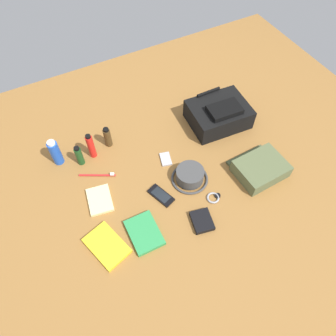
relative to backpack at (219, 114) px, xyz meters
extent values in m
cube|color=olive|center=(-0.41, -0.18, -0.08)|extent=(2.64, 2.02, 0.02)
cube|color=black|center=(0.00, 0.00, 0.00)|extent=(0.34, 0.27, 0.12)
cube|color=black|center=(0.00, -0.04, 0.07)|extent=(0.18, 0.13, 0.03)
cylinder|color=black|center=(0.00, 0.12, 0.07)|extent=(0.14, 0.02, 0.02)
cube|color=#56603D|center=(0.00, -0.40, -0.03)|extent=(0.25, 0.20, 0.07)
cube|color=#454D30|center=(0.00, -0.30, -0.06)|extent=(0.23, 0.08, 0.01)
cylinder|color=#414141|center=(-0.34, -0.27, -0.02)|extent=(0.14, 0.14, 0.06)
torus|color=#414141|center=(-0.34, -0.27, -0.06)|extent=(0.19, 0.19, 0.01)
cylinder|color=blue|center=(-0.89, 0.15, 0.01)|extent=(0.05, 0.05, 0.14)
cylinder|color=silver|center=(-0.89, 0.15, 0.09)|extent=(0.04, 0.04, 0.01)
cylinder|color=#19471E|center=(-0.79, 0.08, -0.01)|extent=(0.04, 0.04, 0.11)
cylinder|color=black|center=(-0.79, 0.08, 0.05)|extent=(0.03, 0.03, 0.01)
cylinder|color=red|center=(-0.71, 0.10, 0.01)|extent=(0.04, 0.04, 0.14)
cylinder|color=black|center=(-0.71, 0.10, 0.09)|extent=(0.03, 0.03, 0.01)
cylinder|color=#473319|center=(-0.61, 0.13, -0.01)|extent=(0.04, 0.04, 0.11)
cylinder|color=black|center=(-0.61, 0.13, 0.05)|extent=(0.03, 0.03, 0.01)
cube|color=yellow|center=(-0.84, -0.41, -0.05)|extent=(0.18, 0.23, 0.02)
cube|color=white|center=(-0.84, -0.41, -0.06)|extent=(0.17, 0.22, 0.01)
cube|color=#2D934C|center=(-0.66, -0.43, -0.05)|extent=(0.13, 0.18, 0.02)
cube|color=white|center=(-0.66, -0.43, -0.06)|extent=(0.13, 0.17, 0.02)
cube|color=black|center=(-0.51, -0.29, -0.06)|extent=(0.10, 0.14, 0.01)
cube|color=black|center=(-0.51, -0.29, -0.05)|extent=(0.08, 0.10, 0.00)
cube|color=#B7B7BC|center=(-0.39, -0.10, -0.06)|extent=(0.07, 0.09, 0.01)
cylinder|color=silver|center=(-0.39, -0.12, -0.05)|extent=(0.03, 0.03, 0.00)
torus|color=#99999E|center=(-0.29, -0.42, -0.06)|extent=(0.06, 0.06, 0.01)
cylinder|color=black|center=(-0.27, -0.42, -0.06)|extent=(0.03, 0.03, 0.01)
cylinder|color=red|center=(-0.74, -0.03, -0.06)|extent=(0.17, 0.10, 0.01)
cube|color=white|center=(-0.67, -0.07, -0.05)|extent=(0.02, 0.02, 0.01)
cube|color=black|center=(-0.40, -0.50, -0.05)|extent=(0.11, 0.13, 0.02)
cube|color=beige|center=(-0.78, -0.18, -0.06)|extent=(0.13, 0.17, 0.02)
camera|label=1|loc=(-0.84, -0.99, 1.28)|focal=33.94mm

